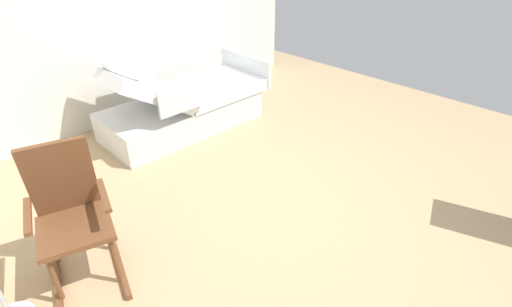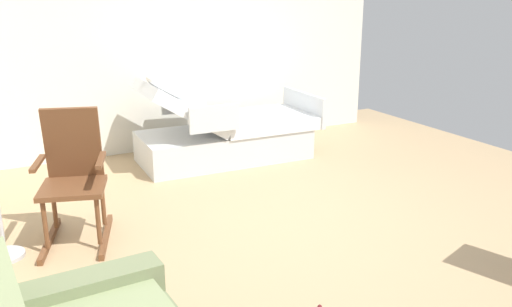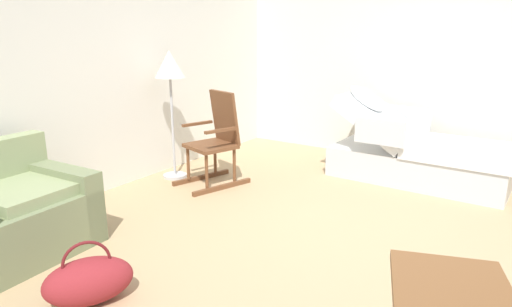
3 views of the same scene
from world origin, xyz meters
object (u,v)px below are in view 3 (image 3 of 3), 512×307
rocking_chair (216,140)px  duffel_bag (89,281)px  floor_lamp (170,73)px  hospital_bed (420,155)px

rocking_chair → duffel_bag: rocking_chair is taller
rocking_chair → duffel_bag: 2.46m
rocking_chair → floor_lamp: (-0.11, 0.56, 0.72)m
hospital_bed → floor_lamp: bearing=120.9°
hospital_bed → floor_lamp: (-1.47, 2.46, 0.92)m
duffel_bag → rocking_chair: bearing=18.7°
hospital_bed → floor_lamp: 3.01m
floor_lamp → duffel_bag: (-2.20, -1.33, -1.07)m
rocking_chair → duffel_bag: (-2.30, -0.78, -0.35)m
duffel_bag → hospital_bed: bearing=-17.0°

